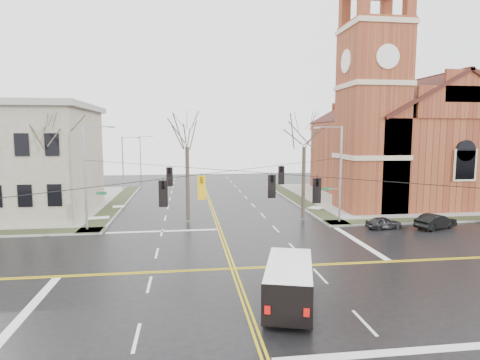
{
  "coord_description": "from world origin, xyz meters",
  "views": [
    {
      "loc": [
        -2.83,
        -24.25,
        8.45
      ],
      "look_at": [
        1.25,
        6.0,
        4.92
      ],
      "focal_mm": 30.0,
      "sensor_mm": 36.0,
      "label": 1
    }
  ],
  "objects": [
    {
      "name": "ground",
      "position": [
        0.0,
        0.0,
        0.0
      ],
      "size": [
        120.0,
        120.0,
        0.0
      ],
      "primitive_type": "plane",
      "color": "black",
      "rests_on": "ground"
    },
    {
      "name": "sidewalks",
      "position": [
        0.0,
        0.0,
        0.08
      ],
      "size": [
        80.0,
        80.0,
        0.17
      ],
      "color": "gray",
      "rests_on": "ground"
    },
    {
      "name": "road_markings",
      "position": [
        0.0,
        0.0,
        0.01
      ],
      "size": [
        100.0,
        100.0,
        0.01
      ],
      "color": "gold",
      "rests_on": "ground"
    },
    {
      "name": "church",
      "position": [
        24.76,
        24.78,
        8.43
      ],
      "size": [
        24.28,
        27.48,
        27.5
      ],
      "color": "maroon",
      "rests_on": "ground"
    },
    {
      "name": "signal_pole_ne",
      "position": [
        11.32,
        11.5,
        4.95
      ],
      "size": [
        2.75,
        0.22,
        9.0
      ],
      "color": "gray",
      "rests_on": "ground"
    },
    {
      "name": "signal_pole_nw",
      "position": [
        -11.32,
        11.5,
        4.95
      ],
      "size": [
        2.75,
        0.22,
        9.0
      ],
      "color": "gray",
      "rests_on": "ground"
    },
    {
      "name": "span_wires",
      "position": [
        0.0,
        0.0,
        6.2
      ],
      "size": [
        23.02,
        23.02,
        0.03
      ],
      "color": "black",
      "rests_on": "ground"
    },
    {
      "name": "traffic_signals",
      "position": [
        -0.0,
        -0.67,
        5.45
      ],
      "size": [
        8.21,
        8.26,
        1.3
      ],
      "color": "black",
      "rests_on": "ground"
    },
    {
      "name": "streetlight_north_a",
      "position": [
        -10.65,
        28.0,
        4.47
      ],
      "size": [
        2.3,
        0.2,
        8.0
      ],
      "color": "gray",
      "rests_on": "ground"
    },
    {
      "name": "streetlight_north_b",
      "position": [
        -10.65,
        48.0,
        4.47
      ],
      "size": [
        2.3,
        0.2,
        8.0
      ],
      "color": "gray",
      "rests_on": "ground"
    },
    {
      "name": "cargo_van",
      "position": [
        2.12,
        -5.67,
        1.27
      ],
      "size": [
        3.7,
        6.02,
        2.15
      ],
      "rotation": [
        0.0,
        0.0,
        -0.29
      ],
      "color": "white",
      "rests_on": "ground"
    },
    {
      "name": "parked_car_a",
      "position": [
        14.6,
        8.82,
        0.54
      ],
      "size": [
        3.32,
        1.64,
        1.09
      ],
      "primitive_type": "imported",
      "rotation": [
        0.0,
        0.0,
        1.69
      ],
      "color": "black",
      "rests_on": "ground"
    },
    {
      "name": "parked_car_b",
      "position": [
        19.18,
        8.19,
        0.67
      ],
      "size": [
        4.33,
        2.74,
        1.35
      ],
      "primitive_type": "imported",
      "rotation": [
        0.0,
        0.0,
        1.92
      ],
      "color": "black",
      "rests_on": "ground"
    },
    {
      "name": "tree_nw_far",
      "position": [
        -14.54,
        13.5,
        7.79
      ],
      "size": [
        4.0,
        4.0,
        10.75
      ],
      "color": "#362C22",
      "rests_on": "ground"
    },
    {
      "name": "tree_nw_near",
      "position": [
        -2.73,
        14.07,
        7.7
      ],
      "size": [
        4.0,
        4.0,
        10.63
      ],
      "color": "#362C22",
      "rests_on": "ground"
    },
    {
      "name": "tree_ne",
      "position": [
        8.53,
        13.5,
        7.64
      ],
      "size": [
        4.0,
        4.0,
        10.54
      ],
      "color": "#362C22",
      "rests_on": "ground"
    }
  ]
}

